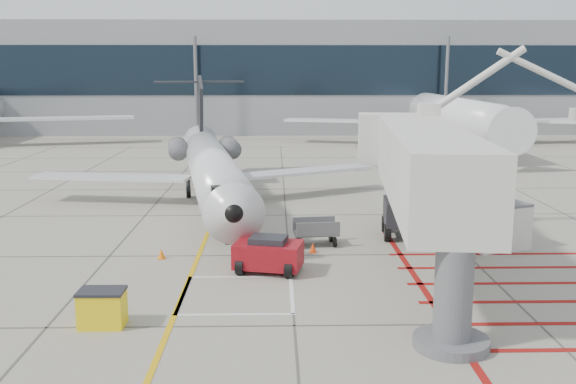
{
  "coord_description": "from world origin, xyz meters",
  "views": [
    {
      "loc": [
        -0.6,
        -23.57,
        8.2
      ],
      "look_at": [
        0.0,
        6.0,
        2.5
      ],
      "focal_mm": 40.0,
      "sensor_mm": 36.0,
      "label": 1
    }
  ],
  "objects_px": {
    "jet_bridge": "(427,180)",
    "spill_bin": "(102,308)",
    "pushback_tug": "(268,253)",
    "regional_jet": "(215,149)"
  },
  "relations": [
    {
      "from": "regional_jet",
      "to": "pushback_tug",
      "type": "distance_m",
      "value": 11.72
    },
    {
      "from": "pushback_tug",
      "to": "spill_bin",
      "type": "xyz_separation_m",
      "value": [
        -5.31,
        -5.56,
        -0.17
      ]
    },
    {
      "from": "regional_jet",
      "to": "jet_bridge",
      "type": "distance_m",
      "value": 14.91
    },
    {
      "from": "jet_bridge",
      "to": "spill_bin",
      "type": "height_order",
      "value": "jet_bridge"
    },
    {
      "from": "regional_jet",
      "to": "jet_bridge",
      "type": "relative_size",
      "value": 1.46
    },
    {
      "from": "spill_bin",
      "to": "pushback_tug",
      "type": "bearing_deg",
      "value": 46.89
    },
    {
      "from": "jet_bridge",
      "to": "pushback_tug",
      "type": "height_order",
      "value": "jet_bridge"
    },
    {
      "from": "jet_bridge",
      "to": "spill_bin",
      "type": "xyz_separation_m",
      "value": [
        -11.52,
        -4.85,
        -3.3
      ]
    },
    {
      "from": "pushback_tug",
      "to": "jet_bridge",
      "type": "bearing_deg",
      "value": 6.29
    },
    {
      "from": "regional_jet",
      "to": "jet_bridge",
      "type": "xyz_separation_m",
      "value": [
        9.35,
        -11.61,
        0.18
      ]
    }
  ]
}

